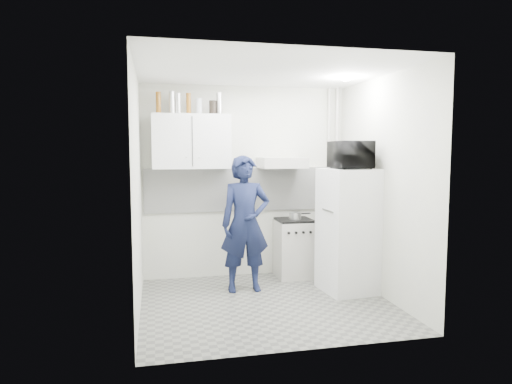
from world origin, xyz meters
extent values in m
plane|color=slate|center=(0.00, 0.00, 0.00)|extent=(2.80, 2.80, 0.00)
plane|color=white|center=(0.00, 0.00, 2.60)|extent=(2.80, 2.80, 0.00)
plane|color=silver|center=(0.00, 1.25, 1.30)|extent=(2.80, 0.00, 2.80)
plane|color=silver|center=(-1.40, 0.00, 1.30)|extent=(0.00, 2.60, 2.60)
plane|color=silver|center=(1.40, 0.00, 1.30)|extent=(0.00, 2.60, 2.60)
imported|color=#111835|center=(-0.14, 0.54, 0.84)|extent=(0.61, 0.40, 1.68)
cube|color=#BCB9B1|center=(0.63, 1.00, 0.39)|extent=(0.48, 0.48, 0.77)
cube|color=white|center=(1.10, 0.25, 0.76)|extent=(0.69, 0.69, 1.52)
cube|color=black|center=(0.63, 1.00, 0.79)|extent=(0.46, 0.46, 0.03)
cylinder|color=silver|center=(0.63, 0.96, 0.85)|extent=(0.17, 0.17, 0.09)
imported|color=black|center=(1.10, 0.25, 1.68)|extent=(0.63, 0.45, 0.33)
cylinder|color=brown|center=(-1.16, 1.07, 2.34)|extent=(0.06, 0.06, 0.27)
cylinder|color=silver|center=(-0.99, 1.07, 2.34)|extent=(0.07, 0.07, 0.28)
cylinder|color=silver|center=(-0.91, 1.07, 2.33)|extent=(0.06, 0.06, 0.26)
cylinder|color=brown|center=(-0.78, 1.07, 2.33)|extent=(0.06, 0.06, 0.27)
cylinder|color=#B2B7BC|center=(-0.65, 1.07, 2.30)|extent=(0.08, 0.08, 0.20)
cylinder|color=black|center=(-0.47, 1.07, 2.29)|extent=(0.09, 0.09, 0.18)
cylinder|color=silver|center=(-0.38, 1.07, 2.34)|extent=(0.07, 0.07, 0.28)
cube|color=white|center=(-0.75, 1.07, 1.85)|extent=(1.00, 0.35, 0.70)
cube|color=#BCB9B1|center=(0.45, 1.00, 1.57)|extent=(0.60, 0.50, 0.14)
cube|color=white|center=(0.00, 1.24, 1.20)|extent=(2.74, 0.03, 0.60)
cylinder|color=#BCB9B1|center=(1.30, 1.17, 1.30)|extent=(0.05, 0.05, 2.60)
cylinder|color=#BCB9B1|center=(1.18, 1.17, 1.30)|extent=(0.04, 0.04, 2.60)
cylinder|color=white|center=(1.00, 0.20, 2.57)|extent=(0.10, 0.10, 0.02)
camera|label=1|loc=(-1.21, -4.90, 1.75)|focal=32.00mm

